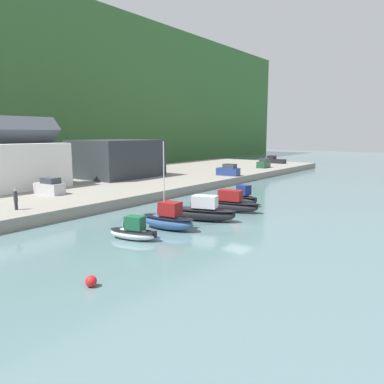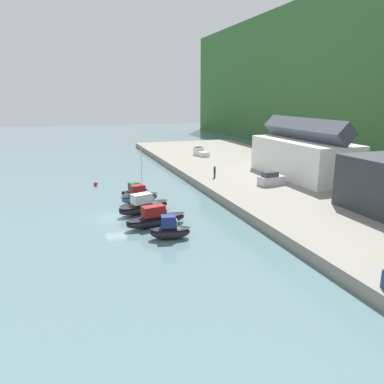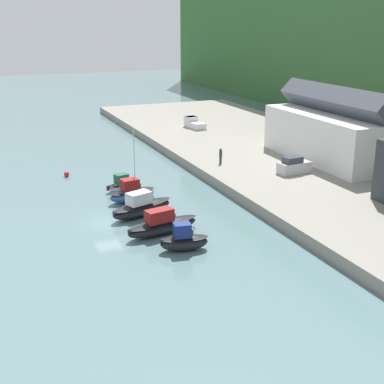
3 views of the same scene
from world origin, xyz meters
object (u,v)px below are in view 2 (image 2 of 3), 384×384
object	(u,v)px
moored_boat_3	(156,219)
person_on_quay	(215,172)
pickup_truck_1	(200,152)
mooring_buoy_0	(96,184)
moored_boat_1	(139,196)
parked_car_1	(271,179)
moored_boat_0	(135,191)
moored_boat_2	(144,206)
moored_boat_4	(170,230)

from	to	relation	value
moored_boat_3	person_on_quay	world-z (taller)	person_on_quay
pickup_truck_1	person_on_quay	bearing A→B (deg)	-111.91
mooring_buoy_0	moored_boat_3	bearing A→B (deg)	11.97
moored_boat_1	parked_car_1	xyz separation A→B (m)	(0.85, 20.89, 1.17)
moored_boat_0	moored_boat_1	distance (m)	4.38
moored_boat_3	parked_car_1	bearing A→B (deg)	103.54
moored_boat_2	person_on_quay	world-z (taller)	person_on_quay
moored_boat_2	moored_boat_4	size ratio (longest dim) A/B	1.66
moored_boat_3	parked_car_1	xyz separation A→B (m)	(-9.62, 20.99, 1.24)
moored_boat_1	person_on_quay	xyz separation A→B (m)	(-7.01, 14.48, 1.36)
moored_boat_1	moored_boat_4	distance (m)	14.84
moored_boat_1	moored_boat_3	size ratio (longest dim) A/B	1.06
moored_boat_1	person_on_quay	bearing A→B (deg)	108.06
parked_car_1	pickup_truck_1	world-z (taller)	parked_car_1
moored_boat_0	moored_boat_3	distance (m)	14.84
moored_boat_4	pickup_truck_1	world-z (taller)	pickup_truck_1
moored_boat_2	mooring_buoy_0	size ratio (longest dim) A/B	10.93
moored_boat_4	mooring_buoy_0	world-z (taller)	moored_boat_4
moored_boat_3	pickup_truck_1	bearing A→B (deg)	142.31
moored_boat_3	mooring_buoy_0	size ratio (longest dim) A/B	11.24
moored_boat_1	mooring_buoy_0	world-z (taller)	moored_boat_1
mooring_buoy_0	moored_boat_2	bearing A→B (deg)	14.63
person_on_quay	moored_boat_3	bearing A→B (deg)	-39.84
moored_boat_0	person_on_quay	xyz separation A→B (m)	(-2.64, 14.31, 1.62)
moored_boat_0	parked_car_1	xyz separation A→B (m)	(5.22, 20.72, 1.44)
moored_boat_3	pickup_truck_1	size ratio (longest dim) A/B	1.58
moored_boat_1	person_on_quay	size ratio (longest dim) A/B	3.87
moored_boat_3	person_on_quay	bearing A→B (deg)	129.07
pickup_truck_1	mooring_buoy_0	xyz separation A→B (m)	(18.29, -25.84, -1.72)
moored_boat_1	mooring_buoy_0	size ratio (longest dim) A/B	11.92
moored_boat_4	parked_car_1	xyz separation A→B (m)	(-13.98, 20.48, 1.22)
moored_boat_4	mooring_buoy_0	size ratio (longest dim) A/B	6.57
moored_boat_2	moored_boat_3	xyz separation A→B (m)	(5.55, 0.30, -0.05)
moored_boat_3	moored_boat_4	world-z (taller)	moored_boat_4
parked_car_1	pickup_truck_1	xyz separation A→B (m)	(-32.07, -0.11, -0.10)
person_on_quay	parked_car_1	bearing A→B (deg)	39.20
parked_car_1	moored_boat_1	bearing A→B (deg)	-97.47
parked_car_1	mooring_buoy_0	size ratio (longest dim) A/B	6.25
moored_boat_0	mooring_buoy_0	world-z (taller)	moored_boat_0
moored_boat_2	parked_car_1	distance (m)	21.71
moored_boat_2	moored_boat_3	size ratio (longest dim) A/B	0.97
parked_car_1	pickup_truck_1	distance (m)	32.07
moored_boat_1	parked_car_1	distance (m)	20.94
moored_boat_0	pickup_truck_1	world-z (taller)	pickup_truck_1
pickup_truck_1	mooring_buoy_0	distance (m)	31.71
parked_car_1	person_on_quay	xyz separation A→B (m)	(-7.86, -6.41, 0.18)
moored_boat_3	pickup_truck_1	world-z (taller)	pickup_truck_1
moored_boat_4	person_on_quay	xyz separation A→B (m)	(-21.84, 14.07, 1.40)
moored_boat_0	person_on_quay	world-z (taller)	person_on_quay
moored_boat_2	mooring_buoy_0	xyz separation A→B (m)	(-17.85, -4.66, -0.62)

